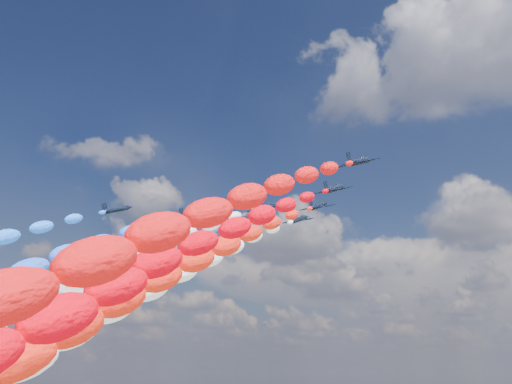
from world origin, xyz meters
The scene contains 14 objects.
jet_0 centered at (-32.75, -7.80, 101.52)m, with size 8.17×10.95×2.41m, color black, non-canonical shape.
jet_1 centered at (-20.50, 5.84, 101.52)m, with size 8.17×10.95×2.41m, color black, non-canonical shape.
jet_2 centered at (-11.92, 16.24, 101.52)m, with size 8.17×10.95×2.41m, color black, non-canonical shape.
trail_2 centered at (-11.92, -41.40, 73.43)m, with size 6.76×113.34×59.69m, color blue, non-canonical shape.
jet_3 centered at (-1.46, 10.07, 101.52)m, with size 8.17×10.95×2.41m, color black, non-canonical shape.
trail_3 centered at (-1.46, -47.57, 73.43)m, with size 6.76×113.34×59.69m, color white, non-canonical shape.
jet_4 centered at (-0.60, 24.98, 101.52)m, with size 8.17×10.95×2.41m, color black, non-canonical shape.
trail_4 centered at (-0.60, -32.66, 73.43)m, with size 6.76×113.34×59.69m, color white, non-canonical shape.
jet_5 centered at (9.68, 16.16, 101.52)m, with size 8.17×10.95×2.41m, color black, non-canonical shape.
trail_5 centered at (9.68, -41.48, 73.43)m, with size 6.76×113.34×59.69m, color red, non-canonical shape.
jet_6 centered at (19.02, 5.75, 101.52)m, with size 8.17×10.95×2.41m, color black, non-canonical shape.
trail_6 centered at (19.02, -51.89, 73.43)m, with size 6.76×113.34×59.69m, color red, non-canonical shape.
jet_7 centered at (30.62, -7.44, 101.52)m, with size 8.17×10.95×2.41m, color black, non-canonical shape.
trail_7 centered at (30.62, -65.08, 73.43)m, with size 6.76×113.34×59.69m, color red, non-canonical shape.
Camera 1 is at (72.77, -106.33, 63.73)m, focal length 42.10 mm.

